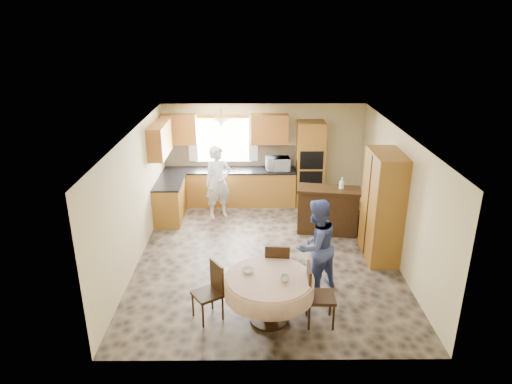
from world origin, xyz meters
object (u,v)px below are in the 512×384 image
object	(u,v)px
sideboard	(328,212)
person_dining	(316,246)
chair_right	(316,292)
chair_back	(277,267)
dining_table	(269,287)
person_sink	(218,182)
chair_left	(211,288)
oven_tower	(310,164)
cupboard	(382,206)

from	to	relation	value
sideboard	person_dining	bearing A→B (deg)	-94.45
sideboard	chair_right	bearing A→B (deg)	-92.23
person_dining	chair_right	bearing A→B (deg)	47.21
chair_back	person_dining	world-z (taller)	person_dining
chair_back	person_dining	size ratio (longest dim) A/B	0.59
dining_table	chair_back	bearing A→B (deg)	77.00
person_sink	dining_table	bearing A→B (deg)	-98.37
chair_right	person_dining	xyz separation A→B (m)	(0.11, 0.96, 0.29)
dining_table	chair_right	xyz separation A→B (m)	(0.71, -0.06, -0.06)
dining_table	chair_left	distance (m)	0.91
chair_back	chair_right	distance (m)	0.93
chair_left	person_dining	bearing A→B (deg)	81.35
sideboard	chair_back	distance (m)	2.76
dining_table	person_dining	distance (m)	1.23
oven_tower	chair_back	distance (m)	4.25
chair_back	person_sink	bearing A→B (deg)	-64.78
sideboard	dining_table	xyz separation A→B (m)	(-1.40, -3.16, 0.13)
cupboard	chair_left	size ratio (longest dim) A/B	2.29
chair_back	chair_right	xyz separation A→B (m)	(0.55, -0.76, 0.00)
chair_left	person_dining	distance (m)	1.91
oven_tower	sideboard	xyz separation A→B (m)	(0.23, -1.63, -0.58)
chair_right	person_dining	bearing A→B (deg)	-5.12
sideboard	chair_right	size ratio (longest dim) A/B	1.36
oven_tower	cupboard	world-z (taller)	cupboard
chair_left	chair_back	distance (m)	1.21
chair_right	chair_left	bearing A→B (deg)	85.41
sideboard	person_dining	size ratio (longest dim) A/B	0.81
oven_tower	chair_back	bearing A→B (deg)	-103.83
chair_back	person_sink	xyz separation A→B (m)	(-1.21, 3.32, 0.32)
chair_left	cupboard	bearing A→B (deg)	88.55
chair_right	cupboard	bearing A→B (deg)	-34.37
dining_table	chair_back	distance (m)	0.72
cupboard	chair_back	world-z (taller)	cupboard
cupboard	chair_right	world-z (taller)	cupboard
dining_table	person_dining	world-z (taller)	person_dining
dining_table	chair_back	world-z (taller)	chair_back
chair_left	chair_back	world-z (taller)	chair_back
chair_right	chair_back	bearing A→B (deg)	37.27
sideboard	chair_left	world-z (taller)	sideboard
cupboard	chair_back	distance (m)	2.54
sideboard	dining_table	size ratio (longest dim) A/B	0.98
chair_left	chair_right	world-z (taller)	chair_right
dining_table	chair_back	size ratio (longest dim) A/B	1.39
cupboard	chair_back	bearing A→B (deg)	-146.87
sideboard	chair_left	distance (m)	3.82
cupboard	chair_right	distance (m)	2.66
chair_right	person_dining	size ratio (longest dim) A/B	0.59
oven_tower	chair_right	bearing A→B (deg)	-95.44
chair_right	person_dining	world-z (taller)	person_dining
chair_left	chair_back	bearing A→B (deg)	85.77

